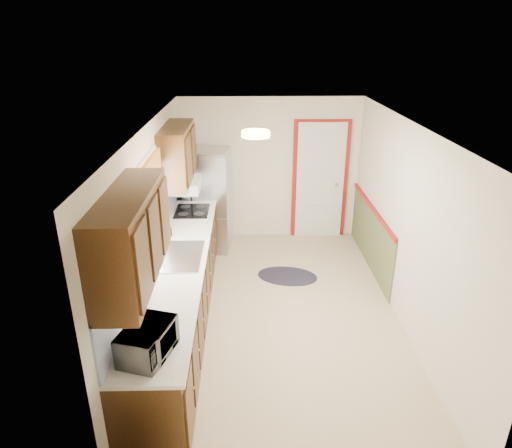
{
  "coord_description": "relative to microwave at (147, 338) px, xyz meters",
  "views": [
    {
      "loc": [
        -0.41,
        -4.93,
        3.33
      ],
      "look_at": [
        -0.29,
        0.25,
        1.15
      ],
      "focal_mm": 32.0,
      "sensor_mm": 36.0,
      "label": 1
    }
  ],
  "objects": [
    {
      "name": "back_wall_trim",
      "position": [
        2.19,
        4.16,
        -0.22
      ],
      "size": [
        1.12,
        2.3,
        2.08
      ],
      "color": "maroon",
      "rests_on": "ground"
    },
    {
      "name": "refrigerator",
      "position": [
        0.18,
        4.0,
        -0.27
      ],
      "size": [
        0.76,
        0.73,
        1.66
      ],
      "rotation": [
        0.0,
        0.0,
        -0.11
      ],
      "color": "#B7B7BC",
      "rests_on": "ground"
    },
    {
      "name": "ceiling_fixture",
      "position": [
        0.9,
        1.75,
        1.26
      ],
      "size": [
        0.3,
        0.3,
        0.06
      ],
      "primitive_type": "cylinder",
      "color": "#FFD88C",
      "rests_on": "room_shell"
    },
    {
      "name": "microwave",
      "position": [
        0.0,
        0.0,
        0.0
      ],
      "size": [
        0.4,
        0.54,
        0.33
      ],
      "primitive_type": "imported",
      "rotation": [
        0.0,
        0.0,
        1.28
      ],
      "color": "white",
      "rests_on": "kitchen_run"
    },
    {
      "name": "room_shell",
      "position": [
        1.2,
        1.95,
        0.1
      ],
      "size": [
        3.2,
        5.2,
        2.52
      ],
      "color": "#C3AF89",
      "rests_on": "ground"
    },
    {
      "name": "cooktop",
      "position": [
        0.01,
        3.19,
        -0.15
      ],
      "size": [
        0.48,
        0.57,
        0.02
      ],
      "primitive_type": "cube",
      "color": "black",
      "rests_on": "kitchen_run"
    },
    {
      "name": "kitchen_run",
      "position": [
        -0.04,
        1.66,
        -0.29
      ],
      "size": [
        0.63,
        4.0,
        2.2
      ],
      "color": "#341E0B",
      "rests_on": "ground"
    },
    {
      "name": "rug",
      "position": [
        1.39,
        2.92,
        -1.1
      ],
      "size": [
        0.99,
        0.75,
        0.01
      ],
      "primitive_type": "ellipsoid",
      "rotation": [
        0.0,
        0.0,
        -0.23
      ],
      "color": "black",
      "rests_on": "ground"
    }
  ]
}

